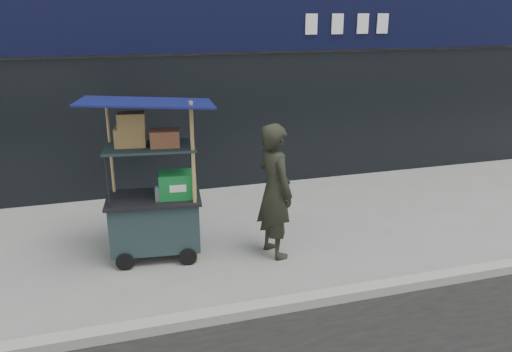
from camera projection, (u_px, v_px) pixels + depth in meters
name	position (u px, v px, depth m)	size (l,w,h in m)	color
ground	(250.00, 304.00, 5.59)	(80.00, 80.00, 0.00)	slate
curb	(255.00, 309.00, 5.39)	(80.00, 0.18, 0.12)	#97978F
vendor_cart	(155.00, 202.00, 6.48)	(1.71, 1.30, 2.16)	#1A2B2C
vendor_man	(275.00, 191.00, 6.49)	(0.66, 0.43, 1.80)	black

